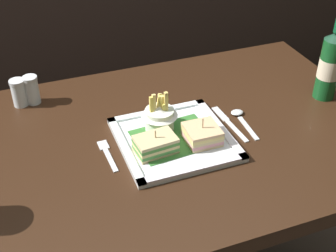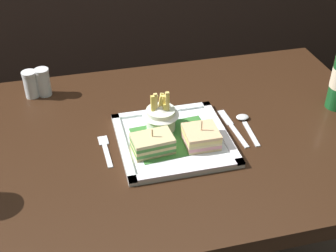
# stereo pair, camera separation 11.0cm
# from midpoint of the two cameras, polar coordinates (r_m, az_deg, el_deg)

# --- Properties ---
(dining_table) EXTENTS (1.20, 0.76, 0.75)m
(dining_table) POSITION_cam_midpoint_polar(r_m,az_deg,el_deg) (1.27, 1.85, -6.31)
(dining_table) COLOR black
(dining_table) RESTS_ON ground_plane
(square_plate) EXTENTS (0.28, 0.28, 0.02)m
(square_plate) POSITION_cam_midpoint_polar(r_m,az_deg,el_deg) (1.16, 3.39, -1.82)
(square_plate) COLOR white
(square_plate) RESTS_ON dining_table
(sandwich_half_left) EXTENTS (0.10, 0.07, 0.06)m
(sandwich_half_left) POSITION_cam_midpoint_polar(r_m,az_deg,el_deg) (1.10, 0.90, -2.29)
(sandwich_half_left) COLOR #D4B87B
(sandwich_half_left) RESTS_ON square_plate
(sandwich_half_right) EXTENTS (0.08, 0.08, 0.07)m
(sandwich_half_right) POSITION_cam_midpoint_polar(r_m,az_deg,el_deg) (1.14, 6.87, -1.41)
(sandwich_half_right) COLOR #D6B27D
(sandwich_half_right) RESTS_ON square_plate
(fries_cup) EXTENTS (0.09, 0.09, 0.11)m
(fries_cup) POSITION_cam_midpoint_polar(r_m,az_deg,el_deg) (1.17, 1.89, 1.30)
(fries_cup) COLOR silver
(fries_cup) RESTS_ON square_plate
(fork) EXTENTS (0.03, 0.13, 0.00)m
(fork) POSITION_cam_midpoint_polar(r_m,az_deg,el_deg) (1.14, -5.04, -2.95)
(fork) COLOR silver
(fork) RESTS_ON dining_table
(knife) EXTENTS (0.02, 0.17, 0.00)m
(knife) POSITION_cam_midpoint_polar(r_m,az_deg,el_deg) (1.23, 10.45, -0.12)
(knife) COLOR silver
(knife) RESTS_ON dining_table
(spoon) EXTENTS (0.03, 0.14, 0.01)m
(spoon) POSITION_cam_midpoint_polar(r_m,az_deg,el_deg) (1.25, 11.98, 0.44)
(spoon) COLOR silver
(spoon) RESTS_ON dining_table
(salt_shaker) EXTENTS (0.04, 0.04, 0.08)m
(salt_shaker) POSITION_cam_midpoint_polar(r_m,az_deg,el_deg) (1.37, -14.42, 4.80)
(salt_shaker) COLOR silver
(salt_shaker) RESTS_ON dining_table
(pepper_shaker) EXTENTS (0.04, 0.04, 0.08)m
(pepper_shaker) POSITION_cam_midpoint_polar(r_m,az_deg,el_deg) (1.37, -12.96, 5.07)
(pepper_shaker) COLOR silver
(pepper_shaker) RESTS_ON dining_table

